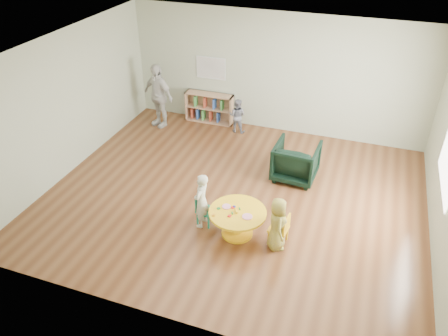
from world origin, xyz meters
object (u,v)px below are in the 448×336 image
activity_table (237,218)px  kid_chair_right (281,229)px  bookshelf (209,108)px  child_left (201,201)px  adult_caretaker (158,95)px  child_right (277,224)px  toddler (237,116)px  kid_chair_left (204,209)px  armchair (296,161)px

activity_table → kid_chair_right: size_ratio=1.74×
bookshelf → child_left: child_left is taller
activity_table → adult_caretaker: 4.52m
child_right → toddler: size_ratio=1.14×
activity_table → kid_chair_left: 0.65m
kid_chair_left → armchair: size_ratio=0.62×
child_right → child_left: bearing=63.0°
activity_table → adult_caretaker: bearing=133.4°
child_left → adult_caretaker: (-2.43, 3.23, 0.27)m
child_right → adult_caretaker: adult_caretaker is taller
child_left → activity_table: bearing=89.9°
bookshelf → armchair: bearing=-35.7°
kid_chair_left → armchair: (1.21, 1.92, 0.11)m
bookshelf → child_right: bearing=-55.7°
activity_table → toddler: 3.75m
child_left → armchair: bearing=151.4°
kid_chair_left → adult_caretaker: size_ratio=0.34×
bookshelf → toddler: toddler is taller
child_left → child_right: bearing=87.8°
kid_chair_left → adult_caretaker: adult_caretaker is taller
bookshelf → adult_caretaker: bearing=-150.6°
child_left → toddler: (-0.51, 3.53, -0.10)m
armchair → toddler: 2.31m
activity_table → toddler: bearing=108.1°
kid_chair_right → child_right: bearing=165.4°
armchair → child_left: bearing=61.5°
toddler → bookshelf: bearing=-20.4°
bookshelf → armchair: (2.57, -1.84, 0.03)m
activity_table → child_left: child_left is taller
bookshelf → child_left: (1.35, -3.84, 0.15)m
kid_chair_left → kid_chair_right: size_ratio=0.96×
activity_table → kid_chair_right: (0.74, 0.03, -0.04)m
child_left → toddler: bearing=-168.9°
toddler → adult_caretaker: (-1.92, -0.30, 0.36)m
armchair → toddler: toddler is taller
bookshelf → child_right: size_ratio=1.26×
kid_chair_left → adult_caretaker: 4.02m
toddler → adult_caretaker: 1.98m
bookshelf → kid_chair_right: bearing=-54.5°
armchair → child_right: 2.12m
kid_chair_left → adult_caretaker: bearing=-131.2°
kid_chair_right → toddler: size_ratio=0.66×
kid_chair_right → bookshelf: size_ratio=0.46×
kid_chair_left → toddler: bearing=-160.3°
child_right → toddler: 4.10m
kid_chair_left → toddler: 3.50m
activity_table → bookshelf: bearing=117.3°
kid_chair_right → bookshelf: bearing=42.3°
kid_chair_right → child_right: size_ratio=0.58×
kid_chair_right → child_left: (-1.40, 0.01, 0.22)m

